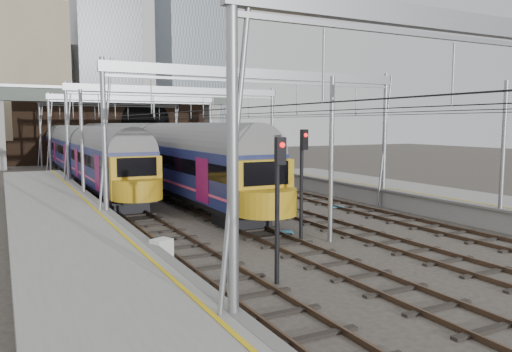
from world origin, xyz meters
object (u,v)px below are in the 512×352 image
train_second (65,146)px  signal_near_centre (302,170)px  train_main (111,147)px  relay_cabinet (162,257)px  signal_near_left (278,192)px

train_second → signal_near_centre: size_ratio=13.69×
train_main → signal_near_centre: (1.15, -35.81, 0.42)m
train_second → relay_cabinet: bearing=-92.4°
train_second → signal_near_centre: train_second is taller
signal_near_centre → relay_cabinet: signal_near_centre is taller
train_main → train_second: bearing=127.4°
train_main → relay_cabinet: 38.62m
relay_cabinet → train_second: bearing=64.7°
train_second → relay_cabinet: 43.43m
train_main → signal_near_centre: bearing=-88.2°
signal_near_left → signal_near_centre: bearing=48.3°
train_main → train_second: train_main is taller
train_main → train_second: 6.58m
signal_near_left → relay_cabinet: signal_near_left is taller
train_main → signal_near_left: (-2.82, -40.69, 0.33)m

